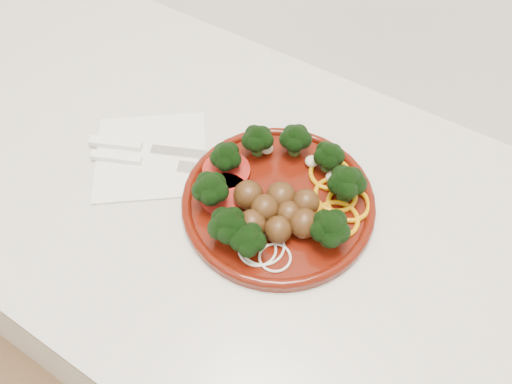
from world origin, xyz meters
The scene contains 5 objects.
counter centered at (0.00, 1.70, 0.45)m, with size 2.40×0.60×0.90m.
plate centered at (-0.04, 1.71, 0.92)m, with size 0.27×0.27×0.06m.
napkin centered at (-0.24, 1.69, 0.90)m, with size 0.16×0.16×0.00m, color white.
knife centered at (-0.27, 1.69, 0.91)m, with size 0.19×0.10×0.01m.
fork centered at (-0.26, 1.66, 0.91)m, with size 0.17×0.09×0.01m.
Camera 1 is at (0.15, 1.37, 1.47)m, focal length 35.00 mm.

